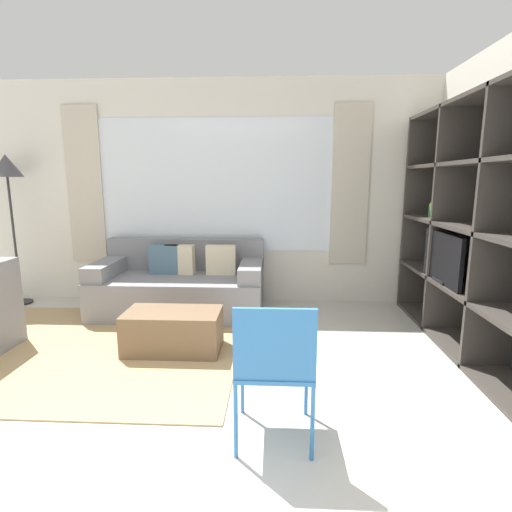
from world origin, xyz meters
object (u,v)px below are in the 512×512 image
shelving_unit (477,229)px  floor_lamp (7,175)px  couch_main (181,286)px  folding_chair (274,361)px  ottoman (173,331)px

shelving_unit → floor_lamp: bearing=167.4°
couch_main → floor_lamp: floor_lamp is taller
shelving_unit → folding_chair: shelving_unit is taller
shelving_unit → floor_lamp: (-4.92, 1.10, 0.48)m
couch_main → folding_chair: 2.60m
shelving_unit → ottoman: bearing=-175.4°
floor_lamp → ottoman: bearing=-30.1°
couch_main → floor_lamp: (-2.08, 0.20, 1.27)m
folding_chair → ottoman: bearing=-53.9°
ottoman → folding_chair: size_ratio=0.97×
couch_main → ottoman: (0.19, -1.11, -0.12)m
shelving_unit → ottoman: (-2.65, -0.21, -0.91)m
floor_lamp → folding_chair: floor_lamp is taller
couch_main → folding_chair: bearing=-65.1°
shelving_unit → floor_lamp: size_ratio=1.42×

